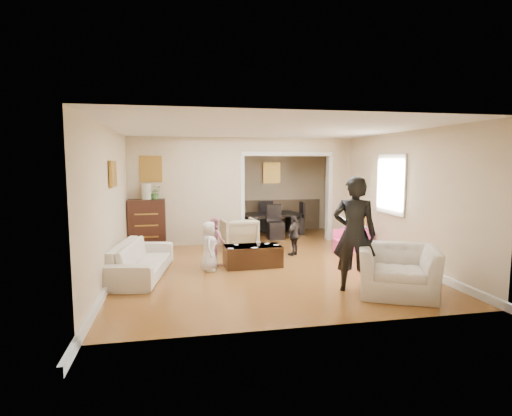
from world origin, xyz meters
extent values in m
plane|color=#9C6328|center=(0.00, 0.00, 0.00)|extent=(7.00, 7.00, 0.00)
cube|color=#C0A98C|center=(-1.38, 1.80, 1.30)|extent=(2.75, 0.18, 2.60)
cube|color=#C0A98C|center=(2.48, 1.80, 1.30)|extent=(0.55, 0.18, 2.60)
cube|color=#C0A98C|center=(1.10, 1.80, 2.42)|extent=(2.22, 0.18, 0.35)
cube|color=white|center=(2.73, -0.40, 1.55)|extent=(0.03, 0.95, 1.10)
cube|color=brown|center=(-2.20, 1.70, 1.85)|extent=(0.45, 0.03, 0.55)
cube|color=brown|center=(-2.71, -0.60, 1.80)|extent=(0.03, 0.55, 0.40)
cube|color=brown|center=(1.10, 3.44, 1.70)|extent=(0.45, 0.03, 0.55)
imported|color=beige|center=(-2.27, -0.79, 0.30)|extent=(1.10, 2.13, 0.59)
imported|color=tan|center=(-0.23, 1.06, 0.36)|extent=(0.83, 0.85, 0.72)
imported|color=beige|center=(1.64, -2.58, 0.37)|extent=(1.45, 1.38, 0.74)
cube|color=#361810|center=(-2.31, 1.55, 0.58)|extent=(0.84, 0.47, 1.15)
cylinder|color=beige|center=(-2.31, 1.55, 1.33)|extent=(0.22, 0.22, 0.36)
imported|color=#3B6E30|center=(-2.11, 1.55, 1.31)|extent=(0.28, 0.24, 0.31)
cube|color=#3D2213|center=(-0.21, -0.53, 0.20)|extent=(1.10, 0.58, 0.41)
imported|color=silver|center=(-0.11, -0.58, 0.45)|extent=(0.10, 0.10, 0.09)
cube|color=#EA3DA0|center=(2.42, 0.44, 0.25)|extent=(0.60, 0.60, 0.51)
cube|color=yellow|center=(2.54, 0.54, 0.66)|extent=(0.21, 0.10, 0.30)
cylinder|color=teal|center=(2.32, 0.39, 0.55)|extent=(0.08, 0.08, 0.08)
cube|color=red|center=(2.30, 0.56, 0.53)|extent=(0.09, 0.07, 0.05)
imported|color=silver|center=(2.47, 0.32, 0.54)|extent=(0.24, 0.24, 0.05)
imported|color=black|center=(0.89, 2.72, 0.30)|extent=(1.86, 1.30, 0.59)
imported|color=black|center=(1.05, -2.30, 0.90)|extent=(0.78, 0.69, 1.80)
imported|color=silver|center=(-1.06, -0.68, 0.46)|extent=(0.35, 0.48, 0.92)
imported|color=pink|center=(-0.91, -0.23, 0.47)|extent=(0.51, 0.56, 0.95)
imported|color=black|center=(0.84, 0.22, 0.43)|extent=(0.52, 0.50, 0.87)
cube|color=white|center=(0.25, -0.56, 0.41)|extent=(0.11, 0.10, 0.00)
cube|color=white|center=(0.10, -0.39, 0.41)|extent=(0.12, 0.13, 0.00)
cube|color=white|center=(-0.21, -0.73, 0.41)|extent=(0.12, 0.10, 0.00)
cube|color=white|center=(-0.51, -0.39, 0.41)|extent=(0.07, 0.09, 0.00)
cube|color=white|center=(-0.66, -0.71, 0.41)|extent=(0.11, 0.10, 0.00)
camera|label=1|loc=(-1.62, -8.01, 2.00)|focal=28.27mm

